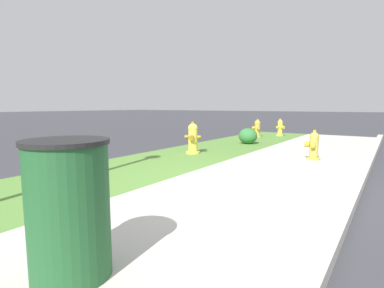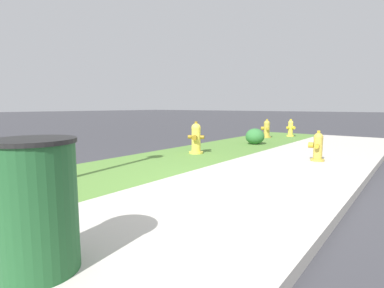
{
  "view_description": "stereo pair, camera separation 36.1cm",
  "coord_description": "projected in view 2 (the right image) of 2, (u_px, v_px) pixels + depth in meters",
  "views": [
    {
      "loc": [
        -3.8,
        -1.66,
        1.16
      ],
      "look_at": [
        1.1,
        1.65,
        0.4
      ],
      "focal_mm": 28.0,
      "sensor_mm": 36.0,
      "label": 1
    },
    {
      "loc": [
        -3.59,
        -1.96,
        1.16
      ],
      "look_at": [
        1.1,
        1.65,
        0.4
      ],
      "focal_mm": 28.0,
      "sensor_mm": 36.0,
      "label": 2
    }
  ],
  "objects": [
    {
      "name": "street_curb",
      "position": [
        340.0,
        204.0,
        3.36
      ],
      "size": [
        18.0,
        0.16,
        0.12
      ],
      "primitive_type": "cube",
      "color": "#BCB7AD",
      "rests_on": "ground"
    },
    {
      "name": "fire_hydrant_mid_block",
      "position": [
        291.0,
        128.0,
        11.3
      ],
      "size": [
        0.36,
        0.33,
        0.66
      ],
      "rotation": [
        0.0,
        0.0,
        2.72
      ],
      "color": "yellow",
      "rests_on": "ground"
    },
    {
      "name": "ground_plane",
      "position": [
        238.0,
        190.0,
        4.15
      ],
      "size": [
        120.0,
        120.0,
        0.0
      ],
      "primitive_type": "plane",
      "color": "#38383D"
    },
    {
      "name": "trash_bin",
      "position": [
        37.0,
        207.0,
        2.04
      ],
      "size": [
        0.55,
        0.55,
        0.94
      ],
      "color": "#1E5128",
      "rests_on": "ground"
    },
    {
      "name": "fire_hydrant_far_end",
      "position": [
        196.0,
        138.0,
        7.24
      ],
      "size": [
        0.38,
        0.4,
        0.78
      ],
      "rotation": [
        0.0,
        0.0,
        1.97
      ],
      "color": "yellow",
      "rests_on": "ground"
    },
    {
      "name": "shrub_bush_near_lamp",
      "position": [
        255.0,
        136.0,
        9.04
      ],
      "size": [
        0.56,
        0.56,
        0.48
      ],
      "color": "#337538",
      "rests_on": "ground"
    },
    {
      "name": "grass_verge",
      "position": [
        127.0,
        168.0,
        5.56
      ],
      "size": [
        18.0,
        2.21,
        0.01
      ],
      "primitive_type": "cube",
      "color": "#568438",
      "rests_on": "ground"
    },
    {
      "name": "fire_hydrant_by_grass_verge",
      "position": [
        318.0,
        147.0,
        6.24
      ],
      "size": [
        0.37,
        0.33,
        0.65
      ],
      "rotation": [
        0.0,
        0.0,
        0.11
      ],
      "color": "gold",
      "rests_on": "ground"
    },
    {
      "name": "sidewalk_pavement",
      "position": [
        238.0,
        189.0,
        4.15
      ],
      "size": [
        18.0,
        2.44,
        0.01
      ],
      "primitive_type": "cube",
      "color": "#BCB7AD",
      "rests_on": "ground"
    },
    {
      "name": "fire_hydrant_at_driveway",
      "position": [
        267.0,
        129.0,
        10.86
      ],
      "size": [
        0.38,
        0.37,
        0.68
      ],
      "rotation": [
        0.0,
        0.0,
        0.55
      ],
      "color": "gold",
      "rests_on": "ground"
    }
  ]
}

